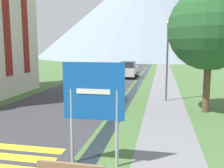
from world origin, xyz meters
TOP-DOWN VIEW (x-y plane):
  - ground_plane at (0.00, 20.00)m, footprint 160.00×160.00m
  - road at (-2.50, 30.00)m, footprint 6.40×60.00m
  - footpath at (3.60, 30.00)m, footprint 2.20×60.00m
  - drainage_channel at (1.20, 30.00)m, footprint 0.60×60.00m
  - mountain_distant at (-1.26, 82.33)m, footprint 72.67×72.67m
  - road_sign at (1.44, 3.74)m, footprint 1.78×0.11m
  - parked_car_near at (-0.40, 11.78)m, footprint 1.89×3.82m
  - parked_car_far at (-0.28, 24.28)m, footprint 1.76×3.85m
  - streetlamp at (3.62, 13.05)m, footprint 0.28×0.28m
  - tree_by_path at (5.64, 10.68)m, footprint 4.24×4.24m

SIDE VIEW (x-z plane):
  - ground_plane at x=0.00m, z-range 0.00..0.00m
  - drainage_channel at x=1.20m, z-range 0.00..0.00m
  - road at x=-2.50m, z-range 0.00..0.01m
  - footpath at x=3.60m, z-range 0.00..0.01m
  - parked_car_far at x=-0.28m, z-range 0.00..1.82m
  - parked_car_near at x=-0.40m, z-range 0.00..1.82m
  - road_sign at x=1.44m, z-range 0.44..3.44m
  - streetlamp at x=3.62m, z-range 0.48..5.47m
  - tree_by_path at x=5.64m, z-range 1.09..7.55m
  - mountain_distant at x=-1.26m, z-range 0.00..30.40m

